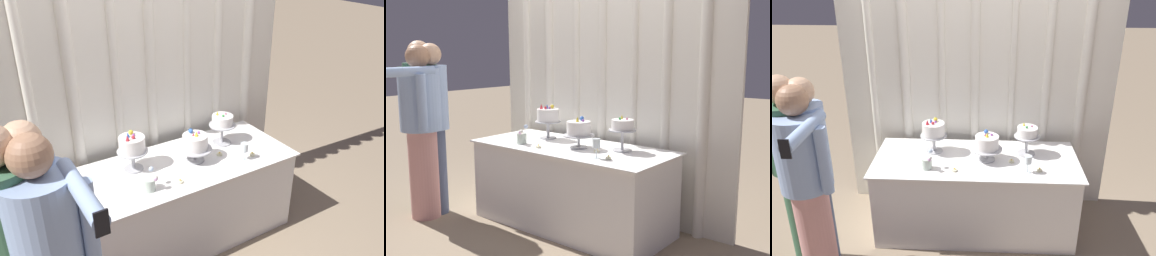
% 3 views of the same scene
% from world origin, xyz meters
% --- Properties ---
extents(ground_plane, '(24.00, 24.00, 0.00)m').
position_xyz_m(ground_plane, '(0.00, 0.00, 0.00)').
color(ground_plane, gray).
extents(draped_curtain, '(2.63, 0.18, 2.88)m').
position_xyz_m(draped_curtain, '(0.00, 0.61, 1.57)').
color(draped_curtain, white).
rests_on(draped_curtain, ground_plane).
extents(cake_table, '(1.84, 0.79, 0.74)m').
position_xyz_m(cake_table, '(0.00, 0.10, 0.37)').
color(cake_table, white).
rests_on(cake_table, ground_plane).
extents(cake_display_leftmost, '(0.24, 0.24, 0.33)m').
position_xyz_m(cake_display_leftmost, '(-0.39, 0.23, 0.96)').
color(cake_display_leftmost, '#B2B2B7').
rests_on(cake_display_leftmost, cake_table).
extents(cake_display_center, '(0.28, 0.28, 0.28)m').
position_xyz_m(cake_display_center, '(0.10, 0.09, 0.90)').
color(cake_display_center, '#B2B2B7').
rests_on(cake_display_center, cake_table).
extents(cake_display_rightmost, '(0.23, 0.23, 0.30)m').
position_xyz_m(cake_display_rightmost, '(0.46, 0.22, 0.94)').
color(cake_display_rightmost, '#B2B2B7').
rests_on(cake_display_rightmost, cake_table).
extents(wine_glass, '(0.06, 0.06, 0.16)m').
position_xyz_m(wine_glass, '(0.44, -0.12, 0.86)').
color(wine_glass, silver).
rests_on(wine_glass, cake_table).
extents(flower_vase, '(0.10, 0.11, 0.18)m').
position_xyz_m(flower_vase, '(-0.41, -0.11, 0.81)').
color(flower_vase, '#B2C1B2').
rests_on(flower_vase, cake_table).
extents(tealight_far_left, '(0.05, 0.05, 0.03)m').
position_xyz_m(tealight_far_left, '(-0.18, -0.13, 0.75)').
color(tealight_far_left, beige).
rests_on(tealight_far_left, cake_table).
extents(tealight_near_left, '(0.05, 0.05, 0.03)m').
position_xyz_m(tealight_near_left, '(0.32, 0.05, 0.75)').
color(tealight_near_left, beige).
rests_on(tealight_near_left, cake_table).
extents(tealight_near_right, '(0.04, 0.04, 0.04)m').
position_xyz_m(tealight_near_right, '(0.55, -0.10, 0.76)').
color(tealight_near_right, beige).
rests_on(tealight_near_right, cake_table).
extents(guest_girl_blue_dress, '(0.41, 0.82, 1.65)m').
position_xyz_m(guest_girl_blue_dress, '(-1.25, -0.47, 0.93)').
color(guest_girl_blue_dress, '#4C5675').
rests_on(guest_girl_blue_dress, ground_plane).
extents(guest_man_dark_suit, '(0.51, 0.51, 1.64)m').
position_xyz_m(guest_man_dark_suit, '(-1.24, -0.59, 0.88)').
color(guest_man_dark_suit, '#D6938E').
rests_on(guest_man_dark_suit, ground_plane).
extents(guest_man_pink_jacket, '(0.44, 0.41, 1.67)m').
position_xyz_m(guest_man_pink_jacket, '(-1.38, -0.49, 0.93)').
color(guest_man_pink_jacket, '#3D6B4C').
rests_on(guest_man_pink_jacket, ground_plane).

